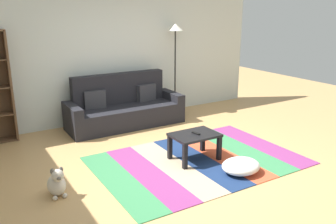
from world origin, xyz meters
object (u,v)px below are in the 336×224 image
object	(u,v)px
couch	(124,108)
tv_remote	(196,133)
pouf	(241,166)
standing_lamp	(175,39)
coffee_table	(195,139)
dog	(57,183)

from	to	relation	value
couch	tv_remote	bearing A→B (deg)	-83.83
pouf	standing_lamp	distance (m)	3.49
pouf	standing_lamp	world-z (taller)	standing_lamp
couch	standing_lamp	size ratio (longest dim) A/B	1.18
pouf	tv_remote	xyz separation A→B (m)	(-0.27, 0.72, 0.32)
standing_lamp	pouf	bearing A→B (deg)	-105.05
coffee_table	pouf	bearing A→B (deg)	-68.12
pouf	dog	bearing A→B (deg)	163.16
pouf	standing_lamp	size ratio (longest dim) A/B	0.29
coffee_table	pouf	size ratio (longest dim) A/B	1.24
dog	standing_lamp	xyz separation A→B (m)	(3.18, 2.33, 1.44)
coffee_table	standing_lamp	xyz separation A→B (m)	(1.11, 2.33, 1.26)
pouf	couch	bearing A→B (deg)	100.06
dog	standing_lamp	bearing A→B (deg)	36.24
pouf	tv_remote	size ratio (longest dim) A/B	3.77
tv_remote	couch	bearing A→B (deg)	88.75
couch	coffee_table	distance (m)	2.12
couch	coffee_table	bearing A→B (deg)	-84.26
couch	standing_lamp	bearing A→B (deg)	9.55
coffee_table	standing_lamp	world-z (taller)	standing_lamp
pouf	tv_remote	world-z (taller)	tv_remote
pouf	tv_remote	bearing A→B (deg)	110.89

